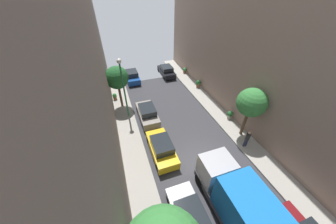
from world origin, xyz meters
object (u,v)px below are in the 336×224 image
Objects in this scene: potted_plant_1 at (185,70)px; potted_plant_0 at (198,83)px; street_tree_1 at (252,103)px; parked_car_left_2 at (191,219)px; parked_car_left_3 at (162,148)px; parked_car_right_2 at (166,71)px; pedestrian at (247,138)px; potted_plant_4 at (230,115)px; parked_car_left_4 at (147,113)px; potted_plant_3 at (115,96)px; delivery_truck at (241,207)px; street_tree_0 at (117,78)px; lamp_post at (123,82)px; parked_car_left_5 at (132,76)px.

potted_plant_0 is at bearing -91.42° from potted_plant_1.
parked_car_left_2 is at bearing -145.70° from street_tree_1.
parked_car_right_2 is (5.40, 14.56, 0.00)m from parked_car_left_3.
pedestrian is 3.92m from potted_plant_4.
parked_car_left_4 is 5.73m from potted_plant_3.
delivery_truck is 21.42m from potted_plant_1.
parked_car_left_3 is 2.44× the size of pedestrian.
street_tree_0 reaches higher than parked_car_left_3.
parked_car_left_4 is at bearing 103.23° from delivery_truck.
street_tree_1 is (5.24, 6.10, 1.97)m from delivery_truck.
street_tree_0 reaches higher than delivery_truck.
parked_car_left_2 is 15.97m from potted_plant_3.
potted_plant_0 reaches higher than potted_plant_1.
street_tree_1 is 10.10m from potted_plant_0.
potted_plant_4 is 11.53m from lamp_post.
potted_plant_0 is at bearing -61.66° from parked_car_right_2.
parked_car_left_2 is 0.64× the size of delivery_truck.
street_tree_1 is at bearing 34.30° from parked_car_left_2.
parked_car_left_4 is at bearing -54.54° from street_tree_0.
street_tree_1 reaches higher than parked_car_right_2.
parked_car_left_4 is 10.06m from street_tree_1.
parked_car_left_3 is 7.48m from pedestrian.
lamp_post is at bearing 151.60° from parked_car_left_4.
pedestrian is (7.27, -1.72, 0.35)m from parked_car_left_3.
potted_plant_3 is at bearing -151.15° from parked_car_right_2.
parked_car_left_3 is 9.14m from street_tree_0.
potted_plant_3 is 0.13× the size of lamp_post.
lamp_post is at bearing 107.35° from parked_car_left_3.
street_tree_0 is (-2.32, 14.06, 3.00)m from parked_car_left_2.
parked_car_right_2 is 21.19m from delivery_truck.
parked_car_left_2 is 20.29m from parked_car_left_5.
parked_car_right_2 is 0.87× the size of street_tree_0.
parked_car_left_3 is 4.03× the size of potted_plant_0.
street_tree_0 reaches higher than parked_car_left_2.
potted_plant_3 is 13.75m from potted_plant_4.
street_tree_1 reaches higher than pedestrian.
parked_car_left_3 is 12.43m from potted_plant_0.
street_tree_0 is 6.04× the size of potted_plant_3.
delivery_truck is at bearing -123.33° from potted_plant_4.
street_tree_0 is 2.34m from lamp_post.
street_tree_0 is 5.73× the size of potted_plant_1.
parked_car_left_5 is 9.76m from potted_plant_0.
parked_car_left_3 is at bearing -110.34° from parked_car_right_2.
street_tree_1 is (10.26, -8.64, 0.04)m from street_tree_0.
pedestrian is (1.87, -16.28, 0.35)m from parked_car_right_2.
parked_car_left_3 is at bearing 177.66° from street_tree_1.
delivery_truck reaches higher than parked_car_left_4.
parked_car_left_4 is at bearing -28.40° from lamp_post.
parked_car_left_2 is at bearing -112.74° from potted_plant_1.
delivery_truck is at bearing -130.62° from street_tree_1.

